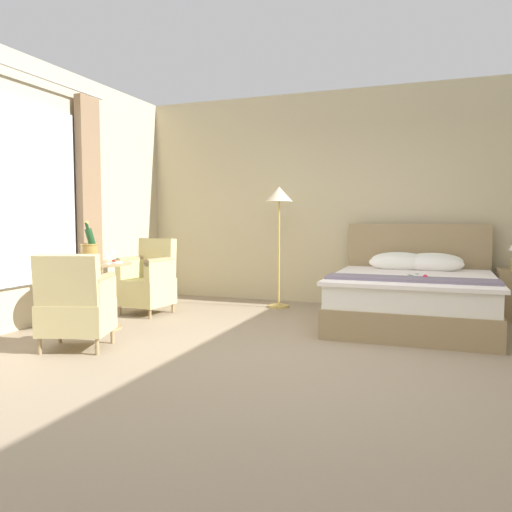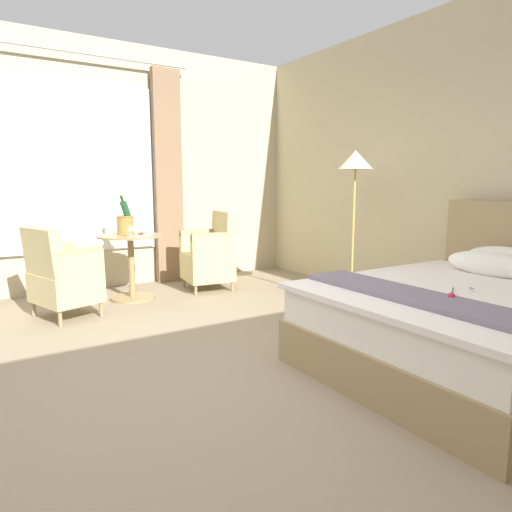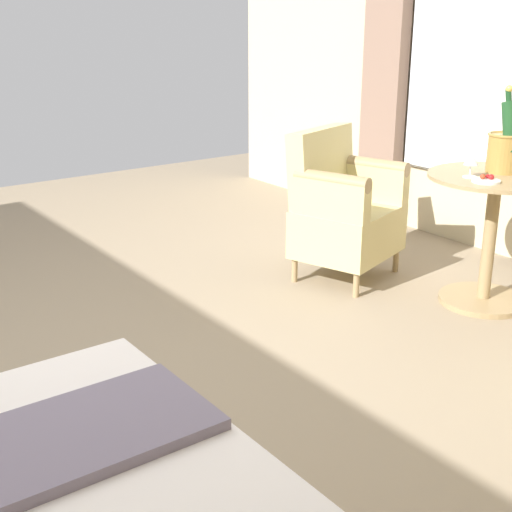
% 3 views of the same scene
% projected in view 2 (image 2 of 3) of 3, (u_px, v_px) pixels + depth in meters
% --- Properties ---
extents(ground_plane, '(7.93, 7.93, 0.00)m').
position_uv_depth(ground_plane, '(192.00, 386.00, 2.92)').
color(ground_plane, gray).
extents(wall_headboard_side, '(6.55, 0.12, 2.99)m').
position_uv_depth(wall_headboard_side, '(478.00, 162.00, 4.26)').
color(wall_headboard_side, '#C5B78F').
rests_on(wall_headboard_side, ground).
extents(wall_window_side, '(0.27, 5.91, 2.99)m').
position_uv_depth(wall_window_side, '(74.00, 167.00, 5.41)').
color(wall_window_side, '#C4B693').
rests_on(wall_window_side, ground).
extents(bed, '(1.78, 2.06, 1.14)m').
position_uv_depth(bed, '(475.00, 321.00, 3.19)').
color(bed, '#9A8058').
rests_on(bed, ground).
extents(floor_lamp_brass, '(0.37, 0.37, 1.64)m').
position_uv_depth(floor_lamp_brass, '(355.00, 174.00, 4.79)').
color(floor_lamp_brass, tan).
rests_on(floor_lamp_brass, ground).
extents(side_table_round, '(0.72, 0.72, 0.73)m').
position_uv_depth(side_table_round, '(131.00, 263.00, 5.09)').
color(side_table_round, '#9A8058').
rests_on(side_table_round, ground).
extents(champagne_bucket, '(0.19, 0.19, 0.46)m').
position_uv_depth(champagne_bucket, '(125.00, 222.00, 5.08)').
color(champagne_bucket, olive).
rests_on(champagne_bucket, side_table_round).
extents(wine_glass_near_bucket, '(0.07, 0.07, 0.12)m').
position_uv_depth(wine_glass_near_bucket, '(130.00, 229.00, 4.87)').
color(wine_glass_near_bucket, white).
rests_on(wine_glass_near_bucket, side_table_round).
extents(wine_glass_near_edge, '(0.07, 0.07, 0.15)m').
position_uv_depth(wine_glass_near_edge, '(149.00, 225.00, 5.11)').
color(wine_glass_near_edge, white).
rests_on(wine_glass_near_edge, side_table_round).
extents(snack_plate, '(0.14, 0.14, 0.04)m').
position_uv_depth(snack_plate, '(141.00, 235.00, 4.93)').
color(snack_plate, white).
rests_on(snack_plate, side_table_round).
extents(armchair_by_window, '(0.61, 0.62, 0.96)m').
position_uv_depth(armchair_by_window, '(210.00, 255.00, 5.60)').
color(armchair_by_window, '#9A8058').
rests_on(armchair_by_window, ground).
extents(armchair_facing_bed, '(0.72, 0.68, 0.89)m').
position_uv_depth(armchair_facing_bed, '(61.00, 275.00, 4.38)').
color(armchair_facing_bed, '#9A8058').
rests_on(armchair_facing_bed, ground).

